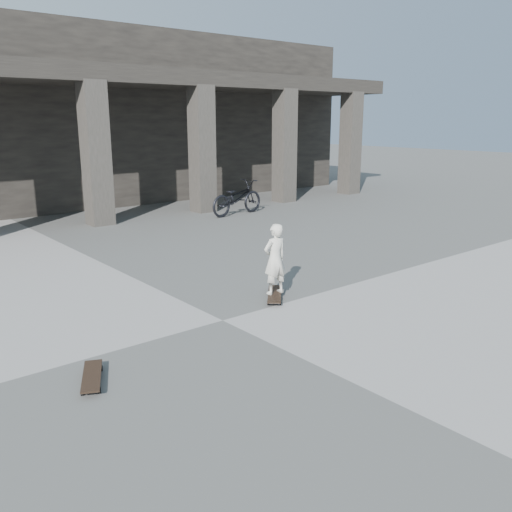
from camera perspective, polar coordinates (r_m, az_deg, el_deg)
ground at (r=8.28m, az=-3.53°, el=-6.79°), size 90.00×90.00×0.00m
longboard at (r=9.21m, az=1.97°, el=-4.06°), size 0.81×0.86×0.10m
skateboard_spare at (r=6.68m, az=-16.89°, el=-12.05°), size 0.54×0.83×0.10m
child at (r=9.04m, az=2.01°, el=-0.32°), size 0.45×0.31×1.20m
bicycle at (r=17.24m, az=-2.03°, el=6.15°), size 2.15×0.98×1.09m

